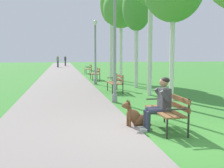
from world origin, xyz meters
name	(u,v)px	position (x,y,z in m)	size (l,w,h in m)	color
ground_plane	(154,135)	(0.00, 0.00, 0.00)	(120.00, 120.00, 0.00)	#3D8433
paved_path	(62,71)	(-1.94, 24.00, 0.02)	(3.44, 60.00, 0.04)	gray
park_bench_near	(168,108)	(0.47, 0.35, 0.51)	(0.55, 1.50, 0.85)	brown
park_bench_mid	(116,81)	(0.53, 6.98, 0.51)	(0.55, 1.50, 0.85)	brown
park_bench_far	(96,73)	(0.37, 13.44, 0.51)	(0.55, 1.50, 0.85)	brown
park_bench_furthest	(89,68)	(0.49, 19.87, 0.51)	(0.55, 1.50, 0.85)	brown
person_seated_on_near_bench	(160,101)	(0.27, 0.37, 0.68)	(0.74, 0.49, 1.25)	#33384C
dog_brown	(135,117)	(-0.24, 0.69, 0.26)	(0.83, 0.36, 0.71)	brown
lamp_post_near	(115,40)	(-0.05, 4.28, 2.29)	(0.24, 0.24, 4.44)	gray
lamp_post_mid	(95,51)	(0.00, 10.62, 1.98)	(0.24, 0.24, 3.82)	gray
birch_tree_fourth	(137,9)	(1.97, 8.65, 4.18)	(1.53, 1.59, 5.44)	silver
birch_tree_fifth	(121,9)	(1.62, 10.91, 4.51)	(2.17, 2.11, 5.69)	silver
birch_tree_sixth	(111,4)	(1.52, 13.68, 5.29)	(1.60, 1.42, 6.88)	silver
pedestrian_distant	(58,61)	(-2.49, 32.86, 0.84)	(0.32, 0.22, 1.65)	#383842
pedestrian_further_distant	(65,61)	(-1.41, 37.21, 0.84)	(0.32, 0.22, 1.65)	#383842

